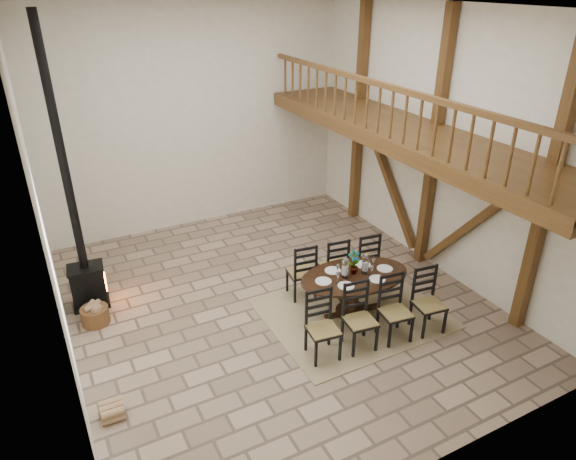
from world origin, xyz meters
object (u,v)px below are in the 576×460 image
dining_table (356,297)px  wood_stove (81,250)px  log_stack (112,411)px  log_basket (95,315)px

dining_table → wood_stove: (-4.04, 2.52, 0.73)m
dining_table → log_stack: size_ratio=7.49×
wood_stove → log_basket: wood_stove is taller
log_stack → log_basket: bearing=86.3°
log_basket → dining_table: bearing=-25.2°
wood_stove → log_stack: 3.08m
dining_table → wood_stove: size_ratio=0.48×
wood_stove → log_stack: wood_stove is taller
wood_stove → log_basket: (-0.02, -0.61, -0.97)m
log_basket → log_stack: 2.30m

